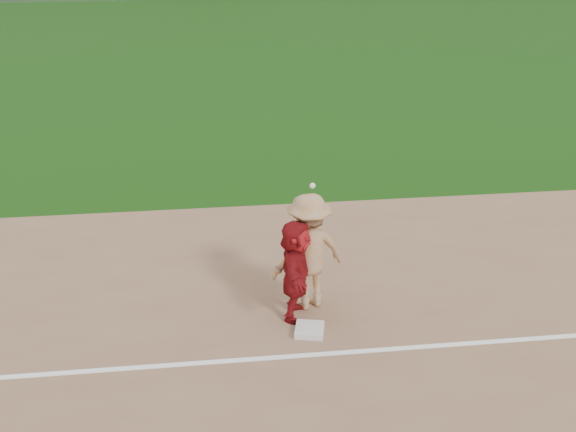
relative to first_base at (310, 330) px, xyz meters
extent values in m
plane|color=#143E0C|center=(-0.13, 0.19, -0.07)|extent=(160.00, 160.00, 0.00)
cube|color=white|center=(-0.13, -0.61, -0.05)|extent=(60.00, 0.10, 0.01)
cube|color=silver|center=(0.00, 0.00, 0.00)|extent=(0.54, 0.54, 0.10)
imported|color=maroon|center=(-0.15, 0.54, 0.80)|extent=(0.88, 1.66, 1.70)
imported|color=gray|center=(0.10, 0.85, 0.95)|extent=(1.48, 1.17, 2.00)
sphere|color=white|center=(0.12, 0.64, 2.19)|extent=(0.09, 0.09, 0.09)
camera|label=1|loc=(-1.53, -9.54, 6.28)|focal=45.00mm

